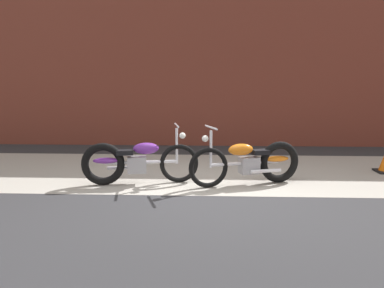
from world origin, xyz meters
name	(u,v)px	position (x,y,z in m)	size (l,w,h in m)	color
ground_plane	(206,196)	(0.00, 0.00, 0.00)	(80.00, 80.00, 0.00)	#2D2D30
sidewalk_slab	(207,171)	(0.00, 1.75, 0.00)	(36.00, 3.50, 0.01)	#9E998E
brick_building_wall	(208,61)	(0.00, 5.20, 2.36)	(36.00, 0.50, 4.71)	brown
motorcycle_purple	(132,161)	(-1.27, 0.67, 0.40)	(1.99, 0.65, 1.03)	black
motorcycle_orange	(253,162)	(0.80, 0.74, 0.40)	(1.94, 0.85, 1.03)	black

